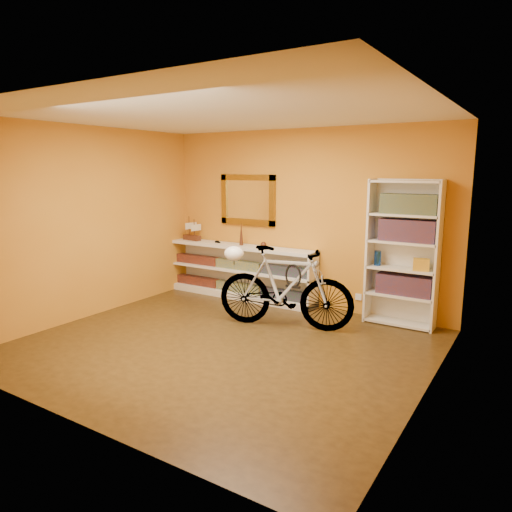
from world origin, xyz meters
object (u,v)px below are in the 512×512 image
Objects in this scene: bookcase at (402,254)px; bicycle at (285,287)px; console_unit at (240,271)px; helmet at (234,254)px.

bookcase is 1.58m from bicycle.
bookcase is at bearing -68.47° from bicycle.
console_unit is 1.44× the size of bicycle.
helmet is at bearing -150.44° from bookcase.
console_unit is at bearing 41.28° from bicycle.
helmet is at bearing -59.12° from console_unit.
helmet is at bearing 90.00° from bicycle.
bookcase is 7.27× the size of helmet.
console_unit is at bearing 120.88° from helmet.
console_unit is 1.33m from helmet.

